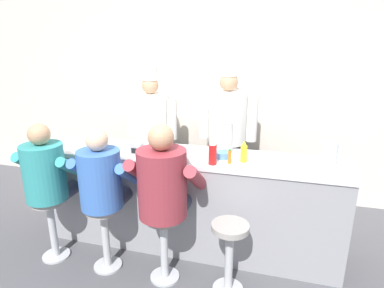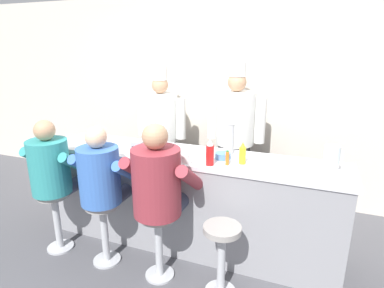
% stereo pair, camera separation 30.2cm
% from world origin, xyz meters
% --- Properties ---
extents(ground_plane, '(20.00, 20.00, 0.00)m').
position_xyz_m(ground_plane, '(0.00, 0.00, 0.00)').
color(ground_plane, '#4C4C51').
extents(wall_back, '(10.00, 0.06, 2.70)m').
position_xyz_m(wall_back, '(0.00, 1.74, 1.35)').
color(wall_back, beige).
rests_on(wall_back, ground_plane).
extents(diner_counter, '(3.07, 0.62, 1.01)m').
position_xyz_m(diner_counter, '(0.00, 0.31, 0.51)').
color(diner_counter, gray).
rests_on(diner_counter, ground_plane).
extents(ketchup_bottle_red, '(0.07, 0.07, 0.24)m').
position_xyz_m(ketchup_bottle_red, '(0.30, 0.10, 1.13)').
color(ketchup_bottle_red, red).
rests_on(ketchup_bottle_red, diner_counter).
extents(mustard_bottle_yellow, '(0.06, 0.06, 0.20)m').
position_xyz_m(mustard_bottle_yellow, '(0.56, 0.24, 1.11)').
color(mustard_bottle_yellow, yellow).
rests_on(mustard_bottle_yellow, diner_counter).
extents(hot_sauce_bottle_orange, '(0.03, 0.03, 0.13)m').
position_xyz_m(hot_sauce_bottle_orange, '(0.44, 0.16, 1.08)').
color(hot_sauce_bottle_orange, orange).
rests_on(hot_sauce_bottle_orange, diner_counter).
extents(water_pitcher_clear, '(0.16, 0.14, 0.22)m').
position_xyz_m(water_pitcher_clear, '(1.31, 0.37, 1.12)').
color(water_pitcher_clear, silver).
rests_on(water_pitcher_clear, diner_counter).
extents(breakfast_plate, '(0.25, 0.25, 0.05)m').
position_xyz_m(breakfast_plate, '(-0.18, 0.14, 1.03)').
color(breakfast_plate, white).
rests_on(breakfast_plate, diner_counter).
extents(cereal_bowl, '(0.15, 0.15, 0.06)m').
position_xyz_m(cereal_bowl, '(0.36, 0.31, 1.04)').
color(cereal_bowl, '#4C7FB7').
rests_on(cereal_bowl, diner_counter).
extents(coffee_mug_white, '(0.14, 0.09, 0.09)m').
position_xyz_m(coffee_mug_white, '(0.07, 0.08, 1.06)').
color(coffee_mug_white, white).
rests_on(coffee_mug_white, diner_counter).
extents(cup_stack_steel, '(0.10, 0.10, 0.31)m').
position_xyz_m(cup_stack_steel, '(0.38, 0.47, 1.17)').
color(cup_stack_steel, '#B7BABF').
rests_on(cup_stack_steel, diner_counter).
extents(napkin_dispenser_chrome, '(0.13, 0.07, 0.14)m').
position_xyz_m(napkin_dispenser_chrome, '(-0.45, 0.11, 1.09)').
color(napkin_dispenser_chrome, silver).
rests_on(napkin_dispenser_chrome, diner_counter).
extents(diner_seated_teal, '(0.58, 0.57, 1.38)m').
position_xyz_m(diner_seated_teal, '(-1.22, -0.24, 0.87)').
color(diner_seated_teal, '#B2B5BA').
rests_on(diner_seated_teal, ground_plane).
extents(diner_seated_blue, '(0.57, 0.56, 1.37)m').
position_xyz_m(diner_seated_blue, '(-0.63, -0.24, 0.87)').
color(diner_seated_blue, '#B2B5BA').
rests_on(diner_seated_blue, ground_plane).
extents(diner_seated_maroon, '(0.63, 0.62, 1.45)m').
position_xyz_m(diner_seated_maroon, '(-0.05, -0.23, 0.90)').
color(diner_seated_maroon, '#B2B5BA').
rests_on(diner_seated_maroon, ground_plane).
extents(empty_stool_round, '(0.31, 0.31, 0.65)m').
position_xyz_m(empty_stool_round, '(0.54, -0.27, 0.43)').
color(empty_stool_round, '#B2B5BA').
rests_on(empty_stool_round, ground_plane).
extents(cook_in_whites_near, '(0.70, 0.45, 1.79)m').
position_xyz_m(cook_in_whites_near, '(-0.77, 1.25, 0.99)').
color(cook_in_whites_near, '#232328').
rests_on(cook_in_whites_near, ground_plane).
extents(cook_in_whites_far, '(0.73, 0.47, 1.88)m').
position_xyz_m(cook_in_whites_far, '(0.23, 1.30, 1.03)').
color(cook_in_whites_far, '#232328').
rests_on(cook_in_whites_far, ground_plane).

